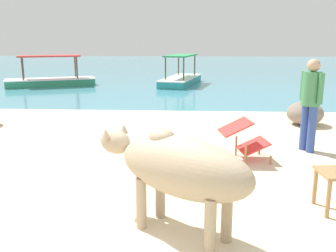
{
  "coord_description": "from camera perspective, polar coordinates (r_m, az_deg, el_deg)",
  "views": [
    {
      "loc": [
        0.49,
        -3.07,
        1.99
      ],
      "look_at": [
        0.13,
        3.0,
        0.55
      ],
      "focal_mm": 39.54,
      "sensor_mm": 36.0,
      "label": 1
    }
  ],
  "objects": [
    {
      "name": "person_standing",
      "position": [
        6.86,
        21.14,
        4.02
      ],
      "size": [
        0.32,
        0.47,
        1.62
      ],
      "rotation": [
        0.0,
        0.0,
        0.45
      ],
      "color": "#334C99",
      "rests_on": "sand_beach"
    },
    {
      "name": "water_surface",
      "position": [
        25.16,
        2.28,
        8.78
      ],
      "size": [
        60.0,
        36.0,
        0.03
      ],
      "primitive_type": "cube",
      "color": "teal",
      "rests_on": "ground"
    },
    {
      "name": "cow",
      "position": [
        3.68,
        1.66,
        -6.34
      ],
      "size": [
        1.8,
        1.4,
        1.08
      ],
      "rotation": [
        0.0,
        0.0,
        2.54
      ],
      "color": "tan",
      "rests_on": "sand_beach"
    },
    {
      "name": "shore_rock_medium",
      "position": [
        9.13,
        20.37,
        1.87
      ],
      "size": [
        1.03,
        1.07,
        0.54
      ],
      "primitive_type": "ellipsoid",
      "rotation": [
        0.0,
        0.0,
        1.29
      ],
      "color": "gray",
      "rests_on": "sand_beach"
    },
    {
      "name": "deck_chair_far",
      "position": [
        6.14,
        11.68,
        -1.74
      ],
      "size": [
        0.85,
        0.66,
        0.68
      ],
      "rotation": [
        0.0,
        0.0,
        0.17
      ],
      "color": "#A37A4C",
      "rests_on": "sand_beach"
    },
    {
      "name": "boat_green",
      "position": [
        16.66,
        -17.62,
        6.85
      ],
      "size": [
        3.83,
        2.48,
        1.29
      ],
      "rotation": [
        0.0,
        0.0,
        3.54
      ],
      "color": "#338E66",
      "rests_on": "water_surface"
    },
    {
      "name": "boat_teal",
      "position": [
        16.41,
        1.99,
        7.37
      ],
      "size": [
        1.93,
        3.84,
        1.29
      ],
      "rotation": [
        0.0,
        0.0,
        4.49
      ],
      "color": "teal",
      "rests_on": "water_surface"
    }
  ]
}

